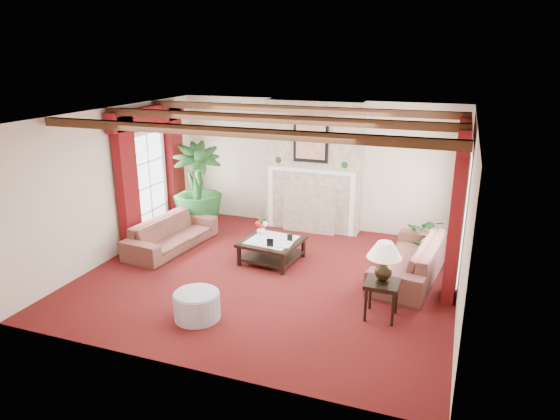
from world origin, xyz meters
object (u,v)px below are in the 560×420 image
at_px(potted_palm, 198,205).
at_px(coffee_table, 272,251).
at_px(side_table, 381,300).
at_px(sofa_right, 411,252).
at_px(ottoman, 197,306).
at_px(sofa_left, 171,229).

height_order(potted_palm, coffee_table, potted_palm).
bearing_deg(side_table, sofa_right, 81.12).
distance_m(coffee_table, ottoman, 2.27).
xyz_separation_m(sofa_right, coffee_table, (-2.41, -0.18, -0.24)).
bearing_deg(sofa_left, side_table, -100.36).
bearing_deg(ottoman, potted_palm, 118.37).
height_order(sofa_left, sofa_right, sofa_right).
relative_size(sofa_left, potted_palm, 1.00).
bearing_deg(side_table, ottoman, -159.53).
xyz_separation_m(sofa_left, ottoman, (1.75, -2.18, -0.20)).
bearing_deg(potted_palm, side_table, -30.23).
distance_m(sofa_left, coffee_table, 2.04).
xyz_separation_m(potted_palm, ottoman, (1.84, -3.41, -0.32)).
height_order(side_table, ottoman, side_table).
xyz_separation_m(sofa_right, potted_palm, (-4.53, 0.98, 0.07)).
distance_m(sofa_right, potted_palm, 4.63).
relative_size(sofa_left, side_table, 3.75).
xyz_separation_m(coffee_table, ottoman, (-0.28, -2.25, -0.01)).
distance_m(sofa_right, coffee_table, 2.43).
height_order(sofa_left, potted_palm, potted_palm).
bearing_deg(side_table, coffee_table, 148.30).
relative_size(sofa_right, ottoman, 3.53).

